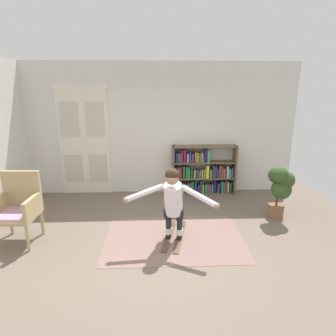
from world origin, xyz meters
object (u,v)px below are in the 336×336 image
object	(u,v)px
bookshelf	(202,173)
wicker_chair	(18,206)
person_skier	(173,199)
skis_pair	(174,236)
potted_plant	(280,186)

from	to	relation	value
bookshelf	wicker_chair	size ratio (longest dim) A/B	1.31
bookshelf	wicker_chair	bearing A→B (deg)	-148.33
wicker_chair	bookshelf	bearing A→B (deg)	31.67
person_skier	skis_pair	bearing A→B (deg)	77.90
potted_plant	skis_pair	xyz separation A→B (m)	(-1.97, -0.62, -0.61)
potted_plant	person_skier	xyz separation A→B (m)	(-2.00, -0.77, 0.10)
wicker_chair	potted_plant	size ratio (longest dim) A/B	1.10
bookshelf	potted_plant	size ratio (longest dim) A/B	1.44
bookshelf	potted_plant	xyz separation A→B (m)	(1.21, -1.39, 0.15)
bookshelf	potted_plant	distance (m)	1.85
bookshelf	person_skier	world-z (taller)	person_skier
skis_pair	bookshelf	bearing A→B (deg)	69.46
skis_pair	person_skier	bearing A→B (deg)	-102.10
potted_plant	skis_pair	size ratio (longest dim) A/B	1.01
skis_pair	potted_plant	bearing A→B (deg)	17.57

